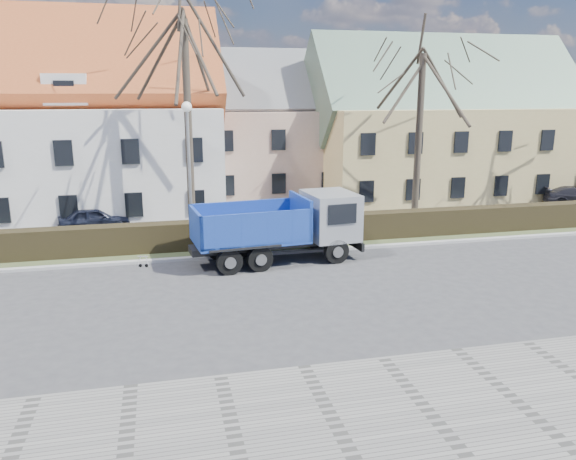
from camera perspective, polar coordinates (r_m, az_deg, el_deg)
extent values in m
plane|color=#3D3C3F|center=(20.73, -2.57, -6.25)|extent=(120.00, 120.00, 0.00)
cube|color=gray|center=(13.28, 4.48, -18.60)|extent=(80.00, 5.00, 0.08)
cube|color=#ACAAA8|center=(25.02, -4.48, -2.54)|extent=(80.00, 0.30, 0.12)
cube|color=#424F2C|center=(26.55, -5.00, -1.59)|extent=(80.00, 3.00, 0.10)
cube|color=black|center=(26.20, -4.97, -0.45)|extent=(60.00, 0.90, 1.30)
imported|color=black|center=(31.18, -19.07, 1.12)|extent=(3.83, 2.01, 1.24)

